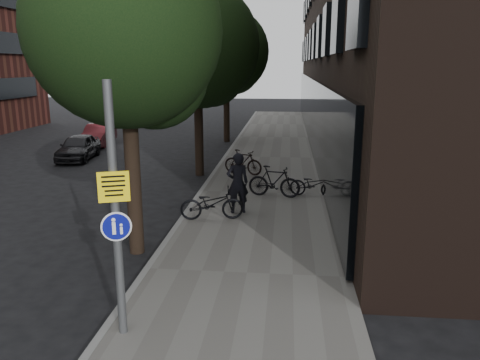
# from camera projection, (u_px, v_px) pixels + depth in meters

# --- Properties ---
(sidewalk) EXTENTS (4.50, 60.00, 0.12)m
(sidewalk) POSITION_uv_depth(u_px,v_px,m) (263.00, 194.00, 16.69)
(sidewalk) COLOR #5F5C57
(sidewalk) RESTS_ON ground
(curb_edge) EXTENTS (0.15, 60.00, 0.13)m
(curb_edge) POSITION_uv_depth(u_px,v_px,m) (201.00, 192.00, 16.91)
(curb_edge) COLOR slate
(curb_edge) RESTS_ON ground
(street_tree_near) EXTENTS (4.40, 4.40, 7.50)m
(street_tree_near) POSITION_uv_depth(u_px,v_px,m) (131.00, 39.00, 10.58)
(street_tree_near) COLOR black
(street_tree_near) RESTS_ON ground
(street_tree_mid) EXTENTS (5.00, 5.00, 7.80)m
(street_tree_mid) POSITION_uv_depth(u_px,v_px,m) (200.00, 50.00, 18.79)
(street_tree_mid) COLOR black
(street_tree_mid) RESTS_ON ground
(street_tree_far) EXTENTS (5.00, 5.00, 7.80)m
(street_tree_far) POSITION_uv_depth(u_px,v_px,m) (228.00, 55.00, 27.49)
(street_tree_far) COLOR black
(street_tree_far) RESTS_ON ground
(signpost) EXTENTS (0.47, 0.19, 4.21)m
(signpost) POSITION_uv_depth(u_px,v_px,m) (116.00, 213.00, 7.46)
(signpost) COLOR #595B5E
(signpost) RESTS_ON sidewalk
(pedestrian) EXTENTS (0.79, 0.64, 1.87)m
(pedestrian) POSITION_uv_depth(u_px,v_px,m) (238.00, 183.00, 14.21)
(pedestrian) COLOR black
(pedestrian) RESTS_ON sidewalk
(parked_bike_facade_near) EXTENTS (1.73, 0.93, 0.86)m
(parked_bike_facade_near) POSITION_uv_depth(u_px,v_px,m) (313.00, 184.00, 16.07)
(parked_bike_facade_near) COLOR black
(parked_bike_facade_near) RESTS_ON sidewalk
(parked_bike_facade_far) EXTENTS (1.87, 0.83, 1.08)m
(parked_bike_facade_far) POSITION_uv_depth(u_px,v_px,m) (274.00, 181.00, 16.02)
(parked_bike_facade_far) COLOR black
(parked_bike_facade_far) RESTS_ON sidewalk
(parked_bike_curb_near) EXTENTS (1.93, 0.96, 0.97)m
(parked_bike_curb_near) POSITION_uv_depth(u_px,v_px,m) (212.00, 203.00, 13.68)
(parked_bike_curb_near) COLOR black
(parked_bike_curb_near) RESTS_ON sidewalk
(parked_bike_curb_far) EXTENTS (1.77, 1.07, 1.03)m
(parked_bike_curb_far) POSITION_uv_depth(u_px,v_px,m) (243.00, 162.00, 19.36)
(parked_bike_curb_far) COLOR black
(parked_bike_curb_far) RESTS_ON sidewalk
(parked_car_near) EXTENTS (1.87, 3.77, 1.24)m
(parked_car_near) POSITION_uv_depth(u_px,v_px,m) (78.00, 147.00, 23.02)
(parked_car_near) COLOR black
(parked_car_near) RESTS_ON ground
(parked_car_mid) EXTENTS (1.74, 3.84, 1.22)m
(parked_car_mid) POSITION_uv_depth(u_px,v_px,m) (98.00, 135.00, 27.11)
(parked_car_mid) COLOR maroon
(parked_car_mid) RESTS_ON ground
(parked_car_far) EXTENTS (1.67, 3.76, 1.07)m
(parked_car_far) POSITION_uv_depth(u_px,v_px,m) (156.00, 118.00, 36.32)
(parked_car_far) COLOR #19202D
(parked_car_far) RESTS_ON ground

